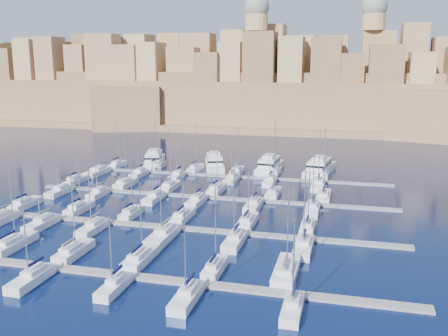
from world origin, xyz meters
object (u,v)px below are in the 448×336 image
(sailboat_4, at_px, (215,268))
(sailboat_2, at_px, (74,251))
(motor_yacht_b, at_px, (214,163))
(motor_yacht_d, at_px, (320,167))
(motor_yacht_c, at_px, (269,166))
(motor_yacht_a, at_px, (154,160))

(sailboat_4, bearing_deg, sailboat_2, 178.50)
(motor_yacht_b, bearing_deg, motor_yacht_d, 1.94)
(motor_yacht_b, height_order, motor_yacht_c, same)
(sailboat_4, bearing_deg, motor_yacht_c, 92.73)
(sailboat_2, bearing_deg, motor_yacht_b, 86.60)
(sailboat_4, bearing_deg, motor_yacht_d, 81.57)
(sailboat_2, relative_size, motor_yacht_d, 0.73)
(motor_yacht_a, bearing_deg, motor_yacht_b, -0.75)
(motor_yacht_a, xyz_separation_m, motor_yacht_c, (35.12, -0.09, 0.00))
(sailboat_2, height_order, motor_yacht_c, sailboat_2)
(motor_yacht_d, bearing_deg, sailboat_2, -115.80)
(motor_yacht_a, xyz_separation_m, motor_yacht_b, (18.92, -0.25, -0.00))
(sailboat_2, relative_size, sailboat_4, 1.08)
(motor_yacht_d, bearing_deg, motor_yacht_c, -176.47)
(motor_yacht_b, bearing_deg, sailboat_2, -93.40)
(sailboat_2, relative_size, motor_yacht_a, 0.79)
(motor_yacht_b, relative_size, motor_yacht_d, 0.89)
(motor_yacht_d, bearing_deg, sailboat_4, -98.43)
(motor_yacht_c, bearing_deg, motor_yacht_b, -179.44)
(sailboat_2, height_order, motor_yacht_d, sailboat_2)
(motor_yacht_b, distance_m, motor_yacht_d, 30.23)
(sailboat_4, height_order, motor_yacht_b, sailboat_4)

